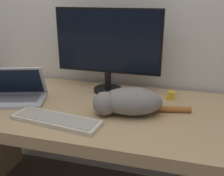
{
  "coord_description": "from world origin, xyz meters",
  "views": [
    {
      "loc": [
        0.46,
        -0.83,
        1.28
      ],
      "look_at": [
        0.14,
        0.34,
        0.84
      ],
      "focal_mm": 42.0,
      "sensor_mm": 36.0,
      "label": 1
    }
  ],
  "objects": [
    {
      "name": "small_toy",
      "position": [
        0.42,
        0.59,
        0.73
      ],
      "size": [
        0.04,
        0.04,
        0.04
      ],
      "color": "gold",
      "rests_on": "desk"
    },
    {
      "name": "monitor",
      "position": [
        0.04,
        0.61,
        0.99
      ],
      "size": [
        0.63,
        0.17,
        0.49
      ],
      "color": "black",
      "rests_on": "desk"
    },
    {
      "name": "cat",
      "position": [
        0.22,
        0.33,
        0.78
      ],
      "size": [
        0.48,
        0.23,
        0.13
      ],
      "rotation": [
        0.0,
        0.0,
        0.2
      ],
      "color": "gray",
      "rests_on": "desk"
    },
    {
      "name": "laptop",
      "position": [
        -0.42,
        0.32,
        0.75
      ],
      "size": [
        0.38,
        0.3,
        0.2
      ],
      "rotation": [
        0.0,
        0.0,
        0.31
      ],
      "color": "#B7B7BC",
      "rests_on": "desk"
    },
    {
      "name": "external_keyboard",
      "position": [
        -0.08,
        0.15,
        0.72
      ],
      "size": [
        0.45,
        0.18,
        0.02
      ],
      "rotation": [
        0.0,
        0.0,
        -0.13
      ],
      "color": "beige",
      "rests_on": "desk"
    },
    {
      "name": "desk",
      "position": [
        0.0,
        0.38,
        0.57
      ],
      "size": [
        1.57,
        0.75,
        0.71
      ],
      "color": "tan",
      "rests_on": "ground_plane"
    }
  ]
}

